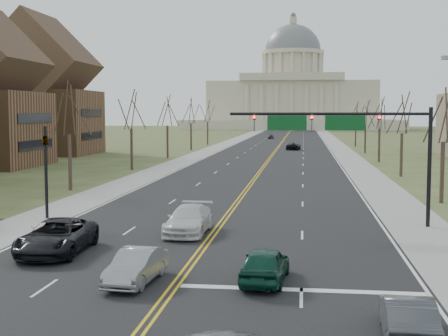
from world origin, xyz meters
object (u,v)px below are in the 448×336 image
(signal_left, at_px, (46,162))
(car_sb_inner_second, at_px, (189,220))
(car_sb_outer_lead, at_px, (57,237))
(car_far_nb, at_px, (294,146))
(car_nb_inner_lead, at_px, (265,264))
(car_sb_inner_lead, at_px, (136,266))
(car_nb_outer_lead, at_px, (408,317))
(car_far_sb, at_px, (271,136))
(signal_mast, at_px, (344,131))

(signal_left, height_order, car_sb_inner_second, signal_left)
(car_sb_outer_lead, bearing_deg, car_far_nb, 81.44)
(car_nb_inner_lead, xyz_separation_m, car_sb_inner_lead, (-5.15, -0.79, -0.05))
(car_nb_outer_lead, xyz_separation_m, car_far_sb, (-11.86, 147.03, -0.00))
(car_sb_outer_lead, distance_m, car_far_nb, 88.46)
(car_sb_outer_lead, xyz_separation_m, car_far_nb, (10.08, 87.88, -0.14))
(car_far_sb, bearing_deg, signal_left, -97.70)
(signal_mast, xyz_separation_m, car_sb_inner_lead, (-9.08, -14.33, -5.07))
(car_nb_inner_lead, bearing_deg, car_far_sb, -82.58)
(signal_mast, bearing_deg, car_sb_inner_second, -156.49)
(car_far_sb, bearing_deg, car_nb_outer_lead, -89.57)
(signal_mast, distance_m, car_sb_outer_lead, 17.95)
(car_nb_outer_lead, xyz_separation_m, car_sb_inner_second, (-9.60, 15.57, 0.10))
(car_sb_inner_second, bearing_deg, car_sb_outer_lead, -132.40)
(car_sb_inner_second, bearing_deg, car_nb_outer_lead, -57.10)
(car_sb_outer_lead, bearing_deg, car_far_sb, 86.64)
(signal_mast, distance_m, car_far_nb, 78.56)
(signal_left, xyz_separation_m, car_sb_inner_second, (10.09, -3.85, -2.92))
(car_nb_inner_lead, bearing_deg, car_sb_outer_lead, -16.21)
(signal_mast, relative_size, car_sb_inner_second, 2.24)
(car_sb_inner_second, xyz_separation_m, car_far_nb, (4.60, 82.13, -0.11))
(car_nb_inner_lead, bearing_deg, signal_mast, -101.67)
(signal_left, bearing_deg, car_nb_outer_lead, -44.59)
(car_sb_inner_second, bearing_deg, signal_mast, 24.74)
(car_far_nb, bearing_deg, car_far_sb, -75.50)
(car_nb_outer_lead, xyz_separation_m, car_sb_outer_lead, (-15.09, 9.81, 0.13))
(signal_mast, relative_size, car_nb_outer_lead, 2.90)
(car_nb_outer_lead, bearing_deg, car_sb_inner_lead, -24.86)
(car_nb_inner_lead, xyz_separation_m, car_sb_inner_second, (-4.92, 9.69, 0.06))
(car_sb_inner_second, distance_m, car_far_sb, 131.48)
(car_sb_inner_second, relative_size, car_far_sb, 1.34)
(car_nb_inner_lead, height_order, car_sb_outer_lead, car_sb_outer_lead)
(car_nb_inner_lead, relative_size, car_sb_outer_lead, 0.72)
(car_nb_inner_lead, distance_m, car_sb_outer_lead, 11.13)
(car_nb_inner_lead, relative_size, car_nb_outer_lead, 1.02)
(car_nb_inner_lead, distance_m, car_nb_outer_lead, 7.51)
(car_sb_outer_lead, bearing_deg, signal_left, 113.62)
(car_nb_outer_lead, height_order, car_far_nb, car_nb_outer_lead)
(signal_left, bearing_deg, signal_mast, -0.00)
(signal_left, relative_size, car_sb_inner_lead, 1.46)
(signal_mast, relative_size, car_far_sb, 3.01)
(car_sb_inner_lead, height_order, car_sb_inner_second, car_sb_inner_second)
(car_sb_inner_second, bearing_deg, signal_left, 160.34)
(car_nb_inner_lead, xyz_separation_m, car_far_nb, (-0.33, 91.82, -0.04))
(signal_left, relative_size, car_nb_outer_lead, 1.44)
(signal_mast, height_order, signal_left, signal_mast)
(car_sb_inner_lead, xyz_separation_m, car_far_sb, (-2.03, 141.94, 0.01))
(car_sb_outer_lead, relative_size, car_far_sb, 1.47)
(car_nb_outer_lead, bearing_deg, signal_mast, -85.25)
(car_far_nb, bearing_deg, signal_left, 85.96)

